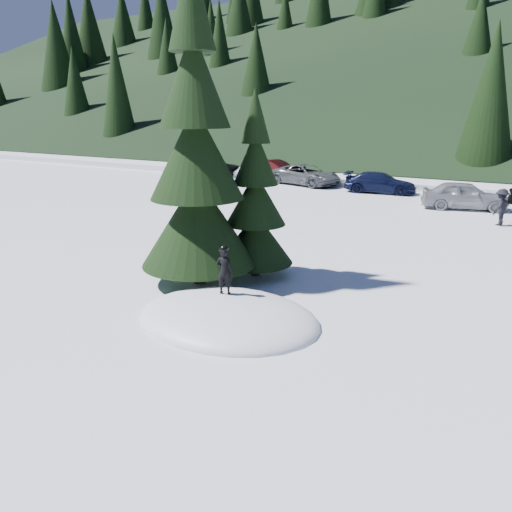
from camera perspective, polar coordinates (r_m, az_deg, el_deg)
The scene contains 11 objects.
ground at distance 11.79m, azimuth -3.17°, elevation -7.30°, with size 200.00×200.00×0.00m, color white.
snow_mound at distance 11.79m, azimuth -3.17°, elevation -7.30°, with size 4.48×3.52×0.96m, color white.
spruce_tall at distance 13.64m, azimuth -6.83°, elevation 10.29°, with size 3.20×3.20×8.60m.
spruce_short at distance 14.39m, azimuth -0.06°, elevation 5.82°, with size 2.20×2.20×5.37m.
child_skier at distance 11.89m, azimuth -3.62°, elevation -1.72°, with size 0.41×0.27×1.13m, color black.
adult_2 at distance 23.73m, azimuth 26.19°, elevation 5.04°, with size 1.01×0.58×1.57m, color black.
car_0 at distance 38.66m, azimuth -5.05°, elevation 10.27°, with size 1.78×4.42×1.50m, color black.
car_1 at distance 36.01m, azimuth 2.21°, elevation 9.80°, with size 1.48×4.25×1.40m, color black.
car_2 at distance 33.55m, azimuth 5.79°, elevation 9.21°, with size 2.22×4.81×1.34m, color #505458.
car_3 at distance 30.97m, azimuth 14.01°, elevation 8.13°, with size 1.71×4.21×1.22m, color black.
car_4 at distance 26.99m, azimuth 22.73°, elevation 6.42°, with size 1.64×4.08×1.39m, color gray.
Camera 1 is at (6.14, -8.90, 4.69)m, focal length 35.00 mm.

